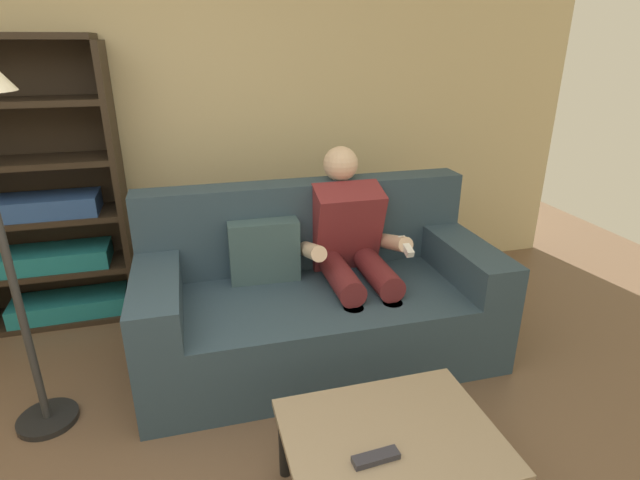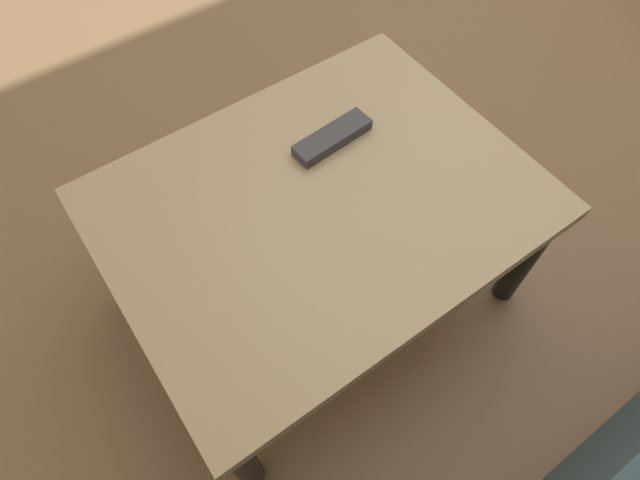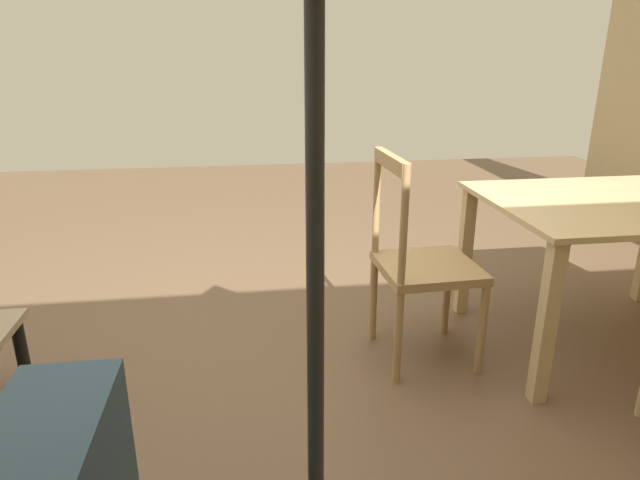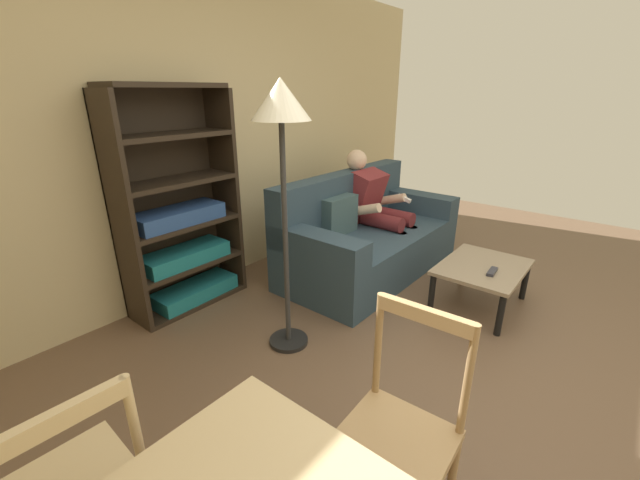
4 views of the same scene
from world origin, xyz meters
name	(u,v)px [view 3 (image 3 of 4)]	position (x,y,z in m)	size (l,w,h in m)	color
ground_plane	(233,356)	(0.00, 0.00, 0.00)	(9.01, 9.01, 0.00)	brown
dining_table	(617,223)	(-1.77, 0.11, 0.61)	(1.17, 0.92, 0.72)	#D1B27F
dining_chair_facing_couch	(421,265)	(-0.85, 0.11, 0.46)	(0.44, 0.44, 0.95)	tan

